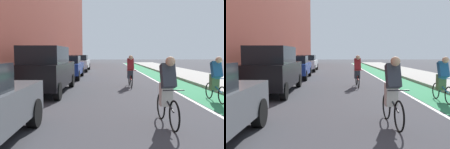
# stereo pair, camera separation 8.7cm
# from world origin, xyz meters

# --- Properties ---
(ground_plane) EXTENTS (98.12, 98.12, 0.00)m
(ground_plane) POSITION_xyz_m (0.00, 18.30, 0.00)
(ground_plane) COLOR #38383D
(bike_lane_paint) EXTENTS (1.60, 44.60, 0.00)m
(bike_lane_paint) POSITION_xyz_m (3.38, 20.30, 0.00)
(bike_lane_paint) COLOR #2D8451
(bike_lane_paint) RESTS_ON ground
(lane_divider_stripe) EXTENTS (0.12, 44.60, 0.00)m
(lane_divider_stripe) POSITION_xyz_m (2.48, 20.30, 0.00)
(lane_divider_stripe) COLOR white
(lane_divider_stripe) RESTS_ON ground
(sidewalk_right) EXTENTS (3.35, 44.60, 0.14)m
(sidewalk_right) POSITION_xyz_m (5.86, 20.30, 0.07)
(sidewalk_right) COLOR #A8A59E
(sidewalk_right) RESTS_ON ground
(building_facade_left) EXTENTS (3.00, 44.60, 11.84)m
(building_facade_left) POSITION_xyz_m (-5.98, 20.30, 5.92)
(building_facade_left) COLOR brown
(building_facade_left) RESTS_ON ground
(parked_suv_black) EXTENTS (1.85, 4.62, 1.98)m
(parked_suv_black) POSITION_xyz_m (-3.13, 10.75, 1.02)
(parked_suv_black) COLOR black
(parked_suv_black) RESTS_ON ground
(parked_sedan_blue) EXTENTS (1.87, 4.23, 1.53)m
(parked_sedan_blue) POSITION_xyz_m (-3.13, 16.83, 0.78)
(parked_sedan_blue) COLOR navy
(parked_sedan_blue) RESTS_ON ground
(parked_sedan_white) EXTENTS (1.89, 4.72, 1.53)m
(parked_sedan_white) POSITION_xyz_m (-3.13, 23.82, 0.79)
(parked_sedan_white) COLOR silver
(parked_sedan_white) RESTS_ON ground
(cyclist_lead) EXTENTS (0.48, 1.74, 1.62)m
(cyclist_lead) POSITION_xyz_m (0.83, 5.93, 0.85)
(cyclist_lead) COLOR black
(cyclist_lead) RESTS_ON ground
(cyclist_mid) EXTENTS (0.48, 1.65, 1.58)m
(cyclist_mid) POSITION_xyz_m (3.27, 8.74, 0.80)
(cyclist_mid) COLOR black
(cyclist_mid) RESTS_ON ground
(cyclist_trailing) EXTENTS (0.48, 1.68, 1.60)m
(cyclist_trailing) POSITION_xyz_m (0.66, 12.69, 0.84)
(cyclist_trailing) COLOR black
(cyclist_trailing) RESTS_ON ground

